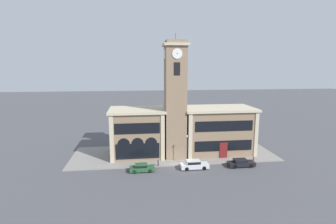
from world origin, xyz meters
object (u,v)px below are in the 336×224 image
at_px(parked_car_near, 142,168).
at_px(parked_car_mid, 194,164).
at_px(fire_hydrant, 253,159).
at_px(bollard, 158,163).
at_px(street_lamp, 187,145).
at_px(parked_car_far, 241,163).

distance_m(parked_car_near, parked_car_mid, 8.79).
xyz_separation_m(parked_car_near, fire_hydrant, (20.24, 1.87, -0.10)).
distance_m(bollard, fire_hydrant, 17.39).
xyz_separation_m(bollard, fire_hydrant, (17.39, 0.10, -0.10)).
bearing_deg(bollard, street_lamp, 4.24).
bearing_deg(parked_car_far, fire_hydrant, 30.06).
xyz_separation_m(parked_car_mid, bollard, (-5.94, 1.77, -0.12)).
bearing_deg(parked_car_mid, parked_car_near, 179.45).
relative_size(parked_car_mid, fire_hydrant, 5.50).
bearing_deg(parked_car_far, parked_car_near, 179.45).
height_order(parked_car_mid, street_lamp, street_lamp).
bearing_deg(fire_hydrant, parked_car_mid, -170.74).
distance_m(parked_car_mid, parked_car_far, 8.29).
distance_m(parked_car_mid, bollard, 6.20).
bearing_deg(bollard, parked_car_mid, -16.60).
bearing_deg(parked_car_near, parked_car_mid, -0.55).
xyz_separation_m(parked_car_near, parked_car_far, (17.09, -0.00, 0.04)).
distance_m(parked_car_near, fire_hydrant, 20.33).
relative_size(parked_car_far, street_lamp, 0.89).
relative_size(parked_car_mid, street_lamp, 0.92).
relative_size(street_lamp, fire_hydrant, 5.95).
distance_m(parked_car_mid, street_lamp, 3.63).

